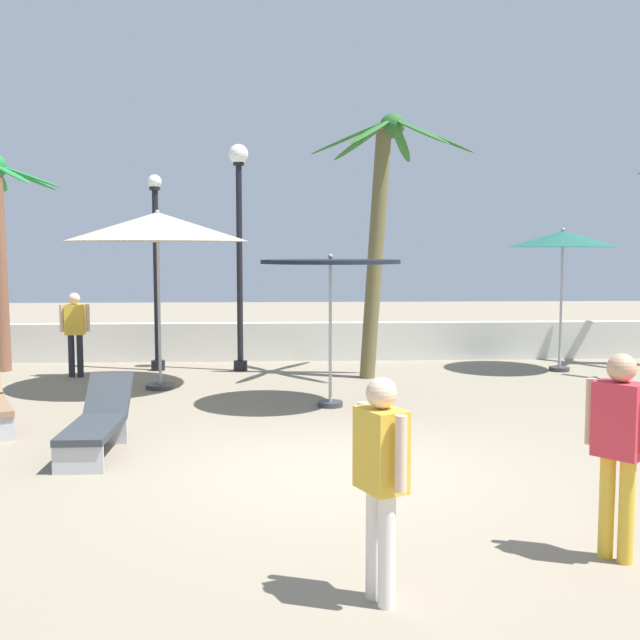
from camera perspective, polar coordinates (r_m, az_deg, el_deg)
ground_plane at (r=8.64m, az=1.00°, el=-11.10°), size 56.00×56.00×0.00m
boundary_wall at (r=16.97m, az=-0.93°, el=-1.61°), size 25.20×0.30×0.84m
patio_umbrella_0 at (r=13.63m, az=-12.01°, el=6.76°), size 3.16×3.16×3.13m
patio_umbrella_1 at (r=11.77m, az=0.78°, el=3.81°), size 2.15×2.15×2.38m
patio_umbrella_2 at (r=16.07m, az=17.65°, el=5.68°), size 2.14×2.14×2.88m
palm_tree_0 at (r=14.57m, az=4.56°, el=8.08°), size 3.07×2.83×4.98m
lamp_post_1 at (r=15.77m, az=-12.10°, el=3.74°), size 0.28×0.28×3.94m
lamp_post_2 at (r=15.47m, az=-6.04°, el=6.80°), size 0.39×0.39×4.53m
lounge_chair_0 at (r=9.63m, az=-16.29°, el=-7.23°), size 0.56×1.89×0.84m
guest_0 at (r=6.42m, az=21.40°, el=-8.06°), size 0.42×0.44×1.64m
guest_2 at (r=15.39m, az=-17.80°, el=-0.45°), size 0.56×0.28×1.63m
guest_3 at (r=5.31m, az=4.57°, el=-10.96°), size 0.37×0.52×1.57m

